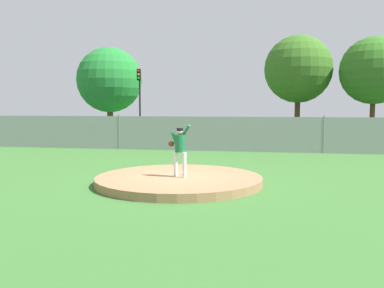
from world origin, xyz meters
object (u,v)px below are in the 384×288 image
at_px(parked_car_white, 130,131).
at_px(traffic_light_near, 139,92).
at_px(baseball, 182,173).
at_px(pitcher_youth, 180,147).
at_px(traffic_cone_orange, 335,139).
at_px(parked_car_charcoal, 209,133).

bearing_deg(parked_car_white, traffic_light_near, 98.05).
xyz_separation_m(parked_car_white, traffic_light_near, (-0.56, 3.97, 2.94)).
relative_size(baseball, traffic_light_near, 0.01).
height_order(baseball, parked_car_white, parked_car_white).
xyz_separation_m(pitcher_youth, baseball, (-0.03, 0.51, -0.95)).
xyz_separation_m(traffic_cone_orange, traffic_light_near, (-14.85, 1.30, 3.45)).
bearing_deg(traffic_cone_orange, traffic_light_near, 175.01).
bearing_deg(baseball, traffic_light_near, 111.99).
relative_size(baseball, traffic_cone_orange, 0.13).
xyz_separation_m(parked_car_white, traffic_cone_orange, (14.28, 2.67, -0.50)).
relative_size(baseball, parked_car_white, 0.02).
bearing_deg(parked_car_white, pitcher_youth, -65.18).
xyz_separation_m(baseball, parked_car_white, (-6.76, 14.16, 0.46)).
height_order(pitcher_youth, parked_car_white, pitcher_youth).
distance_m(parked_car_charcoal, traffic_light_near, 8.00).
bearing_deg(traffic_cone_orange, parked_car_charcoal, -161.97).
height_order(pitcher_youth, baseball, pitcher_youth).
bearing_deg(traffic_light_near, parked_car_white, -81.95).
relative_size(pitcher_youth, traffic_light_near, 0.31).
height_order(parked_car_white, traffic_light_near, traffic_light_near).
xyz_separation_m(parked_car_charcoal, traffic_cone_orange, (8.64, 2.81, -0.50)).
xyz_separation_m(baseball, parked_car_charcoal, (-1.12, 14.01, 0.46)).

